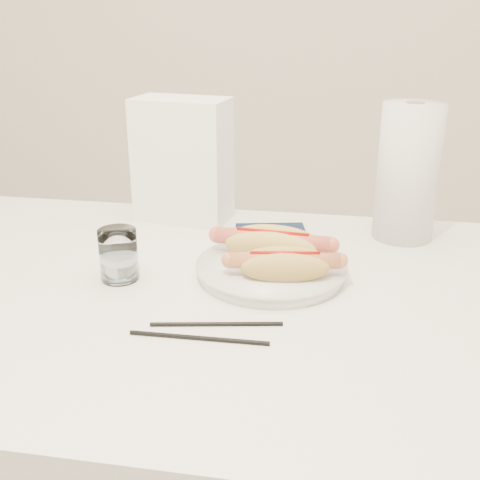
% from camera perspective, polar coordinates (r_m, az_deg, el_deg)
% --- Properties ---
extents(table, '(1.20, 0.80, 0.75)m').
position_cam_1_polar(table, '(0.99, -3.04, -7.79)').
color(table, white).
rests_on(table, ground).
extents(plate, '(0.31, 0.31, 0.02)m').
position_cam_1_polar(plate, '(1.01, 3.01, -2.94)').
color(plate, white).
rests_on(plate, table).
extents(hotdog_left, '(0.20, 0.09, 0.05)m').
position_cam_1_polar(hotdog_left, '(1.02, 3.13, -0.43)').
color(hotdog_left, '#D2B154').
rests_on(hotdog_left, plate).
extents(hotdog_right, '(0.18, 0.09, 0.05)m').
position_cam_1_polar(hotdog_right, '(0.95, 4.28, -2.37)').
color(hotdog_right, tan).
rests_on(hotdog_right, plate).
extents(water_glass, '(0.06, 0.06, 0.09)m').
position_cam_1_polar(water_glass, '(1.00, -11.54, -1.39)').
color(water_glass, silver).
rests_on(water_glass, table).
extents(chopstick_near, '(0.19, 0.04, 0.01)m').
position_cam_1_polar(chopstick_near, '(0.86, -2.25, -8.03)').
color(chopstick_near, black).
rests_on(chopstick_near, table).
extents(chopstick_far, '(0.20, 0.01, 0.01)m').
position_cam_1_polar(chopstick_far, '(0.83, -3.95, -9.32)').
color(chopstick_far, black).
rests_on(chopstick_far, table).
extents(napkin_box, '(0.20, 0.13, 0.25)m').
position_cam_1_polar(napkin_box, '(1.25, -5.50, 7.59)').
color(napkin_box, white).
rests_on(napkin_box, table).
extents(navy_napkin, '(0.16, 0.16, 0.01)m').
position_cam_1_polar(navy_napkin, '(1.17, 3.07, 0.33)').
color(navy_napkin, '#111C36').
rests_on(navy_napkin, table).
extents(paper_towel_roll, '(0.15, 0.15, 0.26)m').
position_cam_1_polar(paper_towel_roll, '(1.18, 15.75, 6.23)').
color(paper_towel_roll, silver).
rests_on(paper_towel_roll, table).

